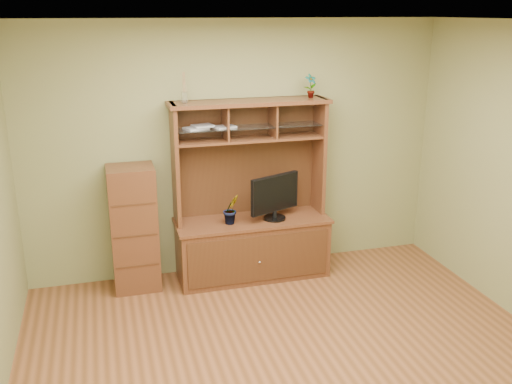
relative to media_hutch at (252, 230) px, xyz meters
name	(u,v)px	position (x,y,z in m)	size (l,w,h in m)	color
room	(301,209)	(-0.09, -1.73, 0.83)	(4.54, 4.04, 2.74)	brown
media_hutch	(252,230)	(0.00, 0.00, 0.00)	(1.66, 0.61, 1.90)	#432613
monitor	(275,196)	(0.23, -0.08, 0.38)	(0.58, 0.28, 0.48)	black
orchid_plant	(231,209)	(-0.24, -0.08, 0.28)	(0.17, 0.14, 0.31)	#28571D
top_plant	(311,86)	(0.66, 0.08, 1.50)	(0.13, 0.09, 0.25)	#366623
reed_diffuser	(184,91)	(-0.66, 0.08, 1.50)	(0.06, 0.06, 0.30)	silver
magazines	(207,127)	(-0.44, 0.08, 1.13)	(0.55, 0.24, 0.04)	#9D9DA1
side_cabinet	(134,228)	(-1.23, 0.04, 0.13)	(0.46, 0.42, 1.30)	#432613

